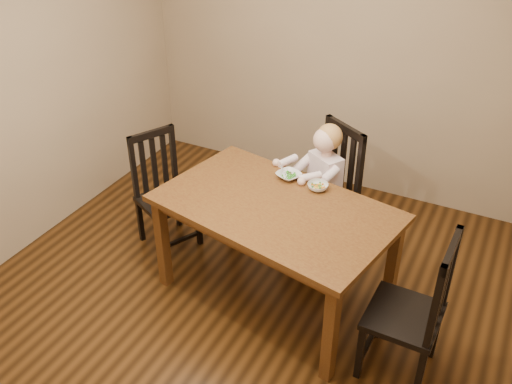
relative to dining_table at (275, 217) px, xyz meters
The scene contains 9 objects.
room 0.65m from the dining_table, 148.07° to the right, with size 4.01×4.01×2.71m.
dining_table is the anchor object (origin of this frame).
chair_child 0.81m from the dining_table, 81.57° to the left, with size 0.66×0.65×1.13m.
chair_left 1.20m from the dining_table, 168.65° to the left, with size 0.57×0.58×1.02m.
chair_right 1.15m from the dining_table, 13.92° to the right, with size 0.46×0.49×1.10m.
toddler 0.73m from the dining_table, 83.32° to the left, with size 0.36×0.45×0.63m, color white, non-canonical shape.
bowl_peas 0.41m from the dining_table, 100.52° to the left, with size 0.18×0.18×0.04m, color silver.
bowl_veg 0.40m from the dining_table, 60.82° to the left, with size 0.15×0.15×0.05m, color silver.
fork 0.42m from the dining_table, 107.00° to the left, with size 0.09×0.11×0.05m.
Camera 1 is at (1.60, -2.94, 3.08)m, focal length 40.00 mm.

